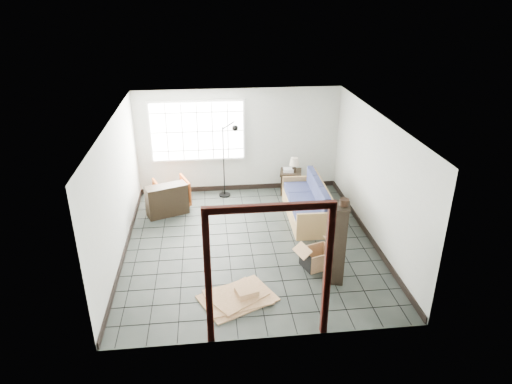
{
  "coord_description": "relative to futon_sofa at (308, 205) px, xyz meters",
  "views": [
    {
      "loc": [
        -0.77,
        -8.01,
        4.81
      ],
      "look_at": [
        0.15,
        0.3,
        1.01
      ],
      "focal_mm": 32.0,
      "sensor_mm": 36.0,
      "label": 1
    }
  ],
  "objects": [
    {
      "name": "room_shell",
      "position": [
        -1.42,
        -0.97,
        1.36
      ],
      "size": [
        5.02,
        5.52,
        2.61
      ],
      "color": "#B6BCB4",
      "rests_on": "ground"
    },
    {
      "name": "armchair",
      "position": [
        -3.08,
        0.95,
        0.05
      ],
      "size": [
        0.91,
        0.88,
        0.75
      ],
      "primitive_type": "imported",
      "rotation": [
        0.0,
        0.0,
        3.49
      ],
      "color": "brown",
      "rests_on": "ground"
    },
    {
      "name": "pot",
      "position": [
        0.02,
        -2.4,
        1.21
      ],
      "size": [
        0.18,
        0.18,
        0.12
      ],
      "rotation": [
        0.0,
        0.0,
        -0.2
      ],
      "color": "black",
      "rests_on": "tall_shelf"
    },
    {
      "name": "floor_lamp",
      "position": [
        -1.68,
        1.4,
        0.69
      ],
      "size": [
        0.58,
        0.37,
        1.89
      ],
      "rotation": [
        0.0,
        0.0,
        0.36
      ],
      "color": "black",
      "rests_on": "ground"
    },
    {
      "name": "futon_sofa",
      "position": [
        0.0,
        0.0,
        0.0
      ],
      "size": [
        0.8,
        2.03,
        0.9
      ],
      "rotation": [
        0.0,
        0.0,
        -0.02
      ],
      "color": "olive",
      "rests_on": "ground"
    },
    {
      "name": "table_lamp",
      "position": [
        -0.09,
        1.33,
        0.52
      ],
      "size": [
        0.29,
        0.29,
        0.38
      ],
      "rotation": [
        0.0,
        0.0,
        -0.21
      ],
      "color": "black",
      "rests_on": "side_table"
    },
    {
      "name": "cardboard_pile",
      "position": [
        -1.78,
        -2.77,
        -0.28
      ],
      "size": [
        1.43,
        1.27,
        0.17
      ],
      "rotation": [
        0.0,
        0.0,
        0.39
      ],
      "color": "#8F6845",
      "rests_on": "ground"
    },
    {
      "name": "console_shelf",
      "position": [
        -3.16,
        0.51,
        0.04
      ],
      "size": [
        0.99,
        0.67,
        0.72
      ],
      "rotation": [
        0.0,
        0.0,
        0.37
      ],
      "color": "black",
      "rests_on": "ground"
    },
    {
      "name": "open_box",
      "position": [
        -0.25,
        -1.93,
        -0.15
      ],
      "size": [
        0.94,
        0.66,
        0.49
      ],
      "rotation": [
        0.0,
        0.0,
        0.32
      ],
      "color": "#8F6845",
      "rests_on": "ground"
    },
    {
      "name": "ground",
      "position": [
        -1.42,
        -0.99,
        -0.32
      ],
      "size": [
        5.5,
        5.5,
        0.0
      ],
      "primitive_type": "plane",
      "color": "black",
      "rests_on": "ground"
    },
    {
      "name": "window_panel",
      "position": [
        -2.42,
        1.71,
        1.28
      ],
      "size": [
        2.32,
        0.08,
        1.52
      ],
      "color": "silver",
      "rests_on": "ground"
    },
    {
      "name": "doorway_trim",
      "position": [
        -1.42,
        -3.69,
        1.06
      ],
      "size": [
        1.8,
        0.08,
        2.2
      ],
      "color": "#39110D",
      "rests_on": "ground"
    },
    {
      "name": "side_table",
      "position": [
        -0.15,
        1.41,
        0.15
      ],
      "size": [
        0.62,
        0.62,
        0.58
      ],
      "rotation": [
        0.0,
        0.0,
        -0.21
      ],
      "color": "black",
      "rests_on": "ground"
    },
    {
      "name": "tall_shelf",
      "position": [
        -0.03,
        -2.4,
        0.43
      ],
      "size": [
        0.4,
        0.47,
        1.47
      ],
      "rotation": [
        0.0,
        0.0,
        -0.26
      ],
      "color": "black",
      "rests_on": "ground"
    },
    {
      "name": "projector",
      "position": [
        -0.22,
        1.39,
        0.3
      ],
      "size": [
        0.28,
        0.23,
        0.09
      ],
      "rotation": [
        0.0,
        0.0,
        -0.14
      ],
      "color": "silver",
      "rests_on": "side_table"
    }
  ]
}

